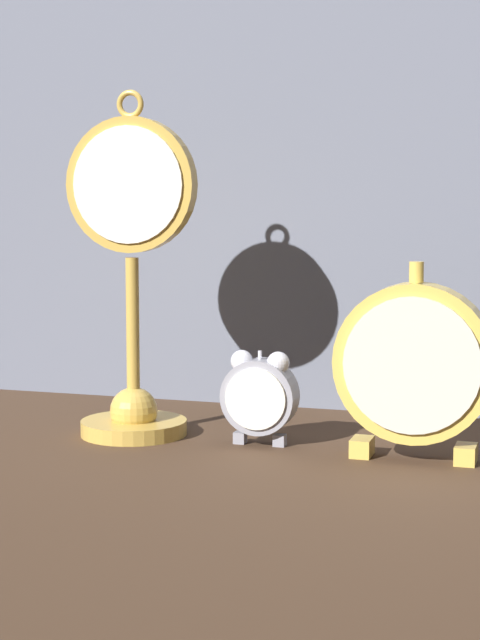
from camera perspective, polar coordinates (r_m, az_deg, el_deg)
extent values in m
plane|color=#422D1E|center=(1.00, -1.39, -8.09)|extent=(4.00, 4.00, 0.00)
cube|color=slate|center=(1.28, 3.33, 8.43)|extent=(1.53, 0.01, 0.59)
cylinder|color=gold|center=(1.16, -5.68, -5.72)|extent=(0.11, 0.11, 0.02)
sphere|color=gold|center=(1.15, -5.69, -4.84)|extent=(0.05, 0.05, 0.05)
cylinder|color=gold|center=(1.14, -5.73, -1.04)|extent=(0.01, 0.01, 0.17)
cylinder|color=gold|center=(1.13, -5.83, 7.18)|extent=(0.14, 0.02, 0.14)
cylinder|color=silver|center=(1.12, -6.03, 7.18)|extent=(0.12, 0.00, 0.12)
torus|color=gold|center=(1.14, -5.88, 11.38)|extent=(0.03, 0.01, 0.03)
cube|color=gray|center=(1.11, 0.00, -6.29)|extent=(0.01, 0.01, 0.01)
cube|color=gray|center=(1.10, 2.13, -6.43)|extent=(0.01, 0.01, 0.01)
cylinder|color=gray|center=(1.10, 1.07, -4.09)|extent=(0.08, 0.03, 0.08)
cylinder|color=silver|center=(1.08, 0.82, -4.24)|extent=(0.06, 0.00, 0.06)
sphere|color=silver|center=(1.10, 0.10, -2.21)|extent=(0.02, 0.02, 0.02)
sphere|color=silver|center=(1.09, 2.05, -2.30)|extent=(0.02, 0.02, 0.02)
cylinder|color=silver|center=(1.09, 1.07, -2.01)|extent=(0.00, 0.00, 0.01)
cube|color=gold|center=(1.07, 6.52, -6.74)|extent=(0.02, 0.03, 0.02)
cube|color=gold|center=(1.05, 11.95, -7.02)|extent=(0.02, 0.03, 0.02)
cylinder|color=gold|center=(1.04, 9.30, -2.26)|extent=(0.15, 0.04, 0.15)
cylinder|color=beige|center=(1.02, 9.14, -2.44)|extent=(0.13, 0.00, 0.13)
cylinder|color=gold|center=(1.03, 9.39, 2.54)|extent=(0.01, 0.01, 0.02)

